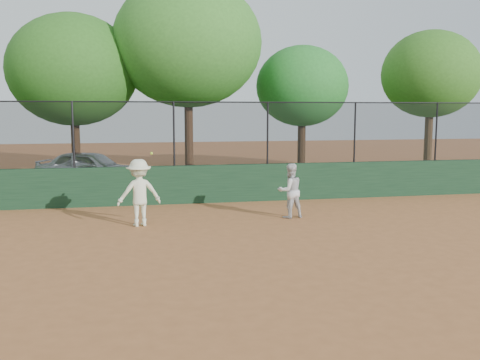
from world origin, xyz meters
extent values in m
plane|color=#A56235|center=(0.00, 0.00, 0.00)|extent=(80.00, 80.00, 0.00)
cube|color=#1B3D23|center=(0.00, 6.00, 0.60)|extent=(26.00, 0.20, 1.20)
cube|color=#284917|center=(0.00, 12.00, 0.00)|extent=(36.00, 12.00, 0.01)
imported|color=#ABB0B5|center=(-3.37, 10.60, 0.70)|extent=(4.43, 3.14, 1.40)
imported|color=silver|center=(2.39, 3.13, 0.75)|extent=(0.82, 0.69, 1.49)
imported|color=silver|center=(-1.66, 2.91, 0.85)|extent=(1.19, 0.82, 1.70)
sphere|color=#A3CA2D|center=(-1.34, 2.70, 1.86)|extent=(0.07, 0.07, 0.07)
cube|color=black|center=(0.00, 6.00, 2.20)|extent=(26.00, 0.02, 2.00)
cylinder|color=black|center=(0.00, 6.00, 3.18)|extent=(26.00, 0.04, 0.04)
cylinder|color=black|center=(-3.50, 6.00, 2.20)|extent=(0.06, 0.06, 2.00)
cylinder|color=black|center=(-0.50, 6.00, 2.20)|extent=(0.06, 0.06, 2.00)
cylinder|color=black|center=(2.50, 6.00, 2.20)|extent=(0.06, 0.06, 2.00)
cylinder|color=black|center=(5.50, 6.00, 2.20)|extent=(0.06, 0.06, 2.00)
cylinder|color=black|center=(8.50, 6.00, 2.20)|extent=(0.06, 0.06, 2.00)
cylinder|color=#442A17|center=(-4.00, 12.10, 1.27)|extent=(0.36, 0.36, 2.54)
ellipsoid|color=#285B1A|center=(-4.00, 12.10, 4.55)|extent=(5.19, 4.72, 4.48)
cylinder|color=#492C1A|center=(0.60, 11.69, 1.66)|extent=(0.36, 0.36, 3.32)
ellipsoid|color=#316D22|center=(0.60, 11.69, 5.68)|extent=(6.10, 5.55, 5.27)
cylinder|color=#3A2413|center=(5.86, 12.65, 1.20)|extent=(0.36, 0.36, 2.40)
ellipsoid|color=#226924|center=(5.86, 12.65, 4.02)|extent=(4.20, 3.82, 3.62)
cylinder|color=#4B321B|center=(11.26, 11.03, 1.41)|extent=(0.36, 0.36, 2.82)
ellipsoid|color=#2F601B|center=(11.26, 11.03, 4.52)|extent=(4.42, 4.01, 3.81)
camera|label=1|loc=(-1.89, -10.67, 2.90)|focal=40.00mm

